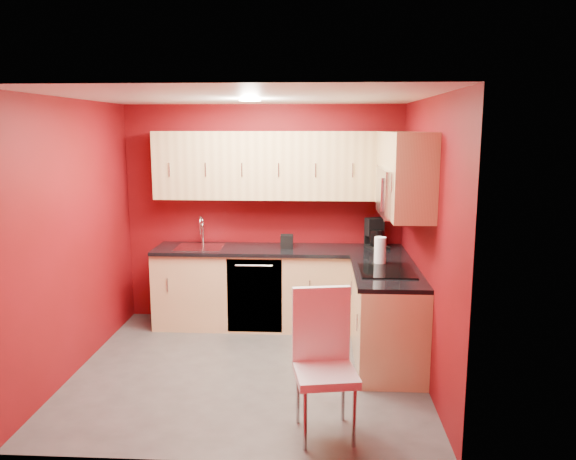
# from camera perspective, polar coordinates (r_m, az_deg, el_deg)

# --- Properties ---
(floor) EXTENTS (3.20, 3.20, 0.00)m
(floor) POSITION_cam_1_polar(r_m,az_deg,el_deg) (5.45, -3.96, -13.88)
(floor) COLOR #53504D
(floor) RESTS_ON ground
(ceiling) EXTENTS (3.20, 3.20, 0.00)m
(ceiling) POSITION_cam_1_polar(r_m,az_deg,el_deg) (4.98, -4.32, 13.36)
(ceiling) COLOR white
(ceiling) RESTS_ON wall_back
(wall_back) EXTENTS (3.20, 0.00, 3.20)m
(wall_back) POSITION_cam_1_polar(r_m,az_deg,el_deg) (6.54, -2.47, 1.66)
(wall_back) COLOR maroon
(wall_back) RESTS_ON floor
(wall_front) EXTENTS (3.20, 0.00, 3.20)m
(wall_front) POSITION_cam_1_polar(r_m,az_deg,el_deg) (3.63, -7.14, -5.48)
(wall_front) COLOR maroon
(wall_front) RESTS_ON floor
(wall_left) EXTENTS (0.00, 3.00, 3.00)m
(wall_left) POSITION_cam_1_polar(r_m,az_deg,el_deg) (5.51, -20.88, -0.65)
(wall_left) COLOR maroon
(wall_left) RESTS_ON floor
(wall_right) EXTENTS (0.00, 3.00, 3.00)m
(wall_right) POSITION_cam_1_polar(r_m,az_deg,el_deg) (5.12, 13.92, -1.06)
(wall_right) COLOR maroon
(wall_right) RESTS_ON floor
(base_cabinets_back) EXTENTS (2.80, 0.60, 0.87)m
(base_cabinets_back) POSITION_cam_1_polar(r_m,az_deg,el_deg) (6.41, -0.89, -5.99)
(base_cabinets_back) COLOR #EFC689
(base_cabinets_back) RESTS_ON floor
(base_cabinets_right) EXTENTS (0.60, 1.30, 0.87)m
(base_cabinets_right) POSITION_cam_1_polar(r_m,az_deg,el_deg) (5.53, 9.98, -8.84)
(base_cabinets_right) COLOR #EFC689
(base_cabinets_right) RESTS_ON floor
(countertop_back) EXTENTS (2.80, 0.63, 0.04)m
(countertop_back) POSITION_cam_1_polar(r_m,az_deg,el_deg) (6.28, -0.91, -2.04)
(countertop_back) COLOR black
(countertop_back) RESTS_ON base_cabinets_back
(countertop_right) EXTENTS (0.63, 1.27, 0.04)m
(countertop_right) POSITION_cam_1_polar(r_m,az_deg,el_deg) (5.38, 9.99, -4.30)
(countertop_right) COLOR black
(countertop_right) RESTS_ON base_cabinets_right
(upper_cabinets_back) EXTENTS (2.80, 0.35, 0.75)m
(upper_cabinets_back) POSITION_cam_1_polar(r_m,az_deg,el_deg) (6.29, -0.84, 6.59)
(upper_cabinets_back) COLOR #DFC07E
(upper_cabinets_back) RESTS_ON wall_back
(upper_cabinets_right) EXTENTS (0.35, 1.55, 0.75)m
(upper_cabinets_right) POSITION_cam_1_polar(r_m,az_deg,el_deg) (5.44, 11.54, 6.47)
(upper_cabinets_right) COLOR #DFC07E
(upper_cabinets_right) RESTS_ON wall_right
(microwave) EXTENTS (0.42, 0.76, 0.42)m
(microwave) POSITION_cam_1_polar(r_m,az_deg,el_deg) (5.22, 11.49, 3.81)
(microwave) COLOR silver
(microwave) RESTS_ON upper_cabinets_right
(cooktop) EXTENTS (0.50, 0.55, 0.01)m
(cooktop) POSITION_cam_1_polar(r_m,az_deg,el_deg) (5.34, 9.99, -4.14)
(cooktop) COLOR black
(cooktop) RESTS_ON countertop_right
(sink) EXTENTS (0.52, 0.42, 0.35)m
(sink) POSITION_cam_1_polar(r_m,az_deg,el_deg) (6.41, -8.95, -1.41)
(sink) COLOR silver
(sink) RESTS_ON countertop_back
(dishwasher_front) EXTENTS (0.60, 0.02, 0.82)m
(dishwasher_front) POSITION_cam_1_polar(r_m,az_deg,el_deg) (6.15, -3.42, -6.70)
(dishwasher_front) COLOR black
(dishwasher_front) RESTS_ON base_cabinets_back
(downlight) EXTENTS (0.20, 0.20, 0.01)m
(downlight) POSITION_cam_1_polar(r_m,az_deg,el_deg) (5.28, -3.89, 13.03)
(downlight) COLOR white
(downlight) RESTS_ON ceiling
(coffee_maker) EXTENTS (0.29, 0.33, 0.33)m
(coffee_maker) POSITION_cam_1_polar(r_m,az_deg,el_deg) (6.33, 9.06, -0.35)
(coffee_maker) COLOR black
(coffee_maker) RESTS_ON countertop_back
(napkin_holder) EXTENTS (0.14, 0.14, 0.15)m
(napkin_holder) POSITION_cam_1_polar(r_m,az_deg,el_deg) (6.27, -0.12, -1.16)
(napkin_holder) COLOR black
(napkin_holder) RESTS_ON countertop_back
(paper_towel) EXTENTS (0.17, 0.17, 0.27)m
(paper_towel) POSITION_cam_1_polar(r_m,az_deg,el_deg) (5.59, 9.34, -2.09)
(paper_towel) COLOR white
(paper_towel) RESTS_ON countertop_right
(dining_chair) EXTENTS (0.51, 0.52, 1.07)m
(dining_chair) POSITION_cam_1_polar(r_m,az_deg,el_deg) (4.18, 3.83, -13.61)
(dining_chair) COLOR white
(dining_chair) RESTS_ON floor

